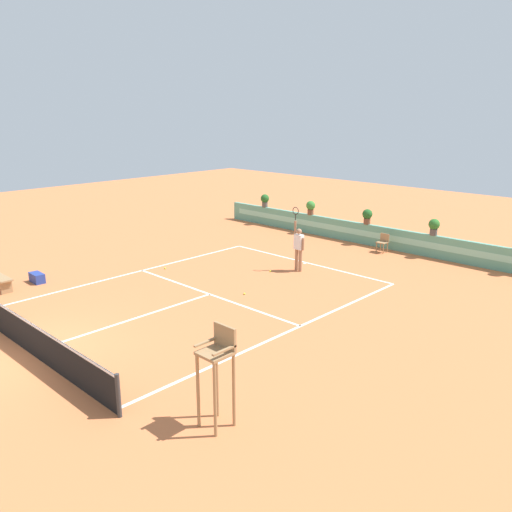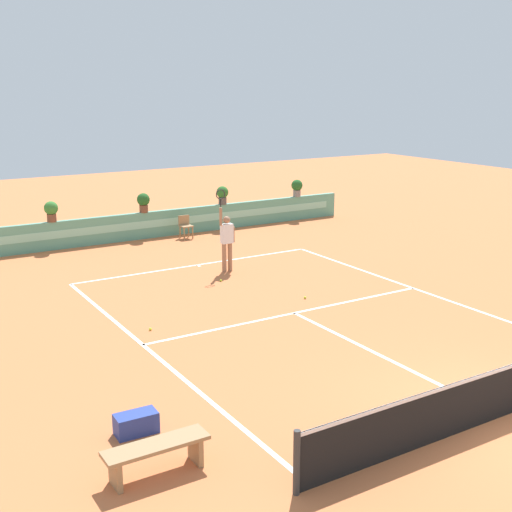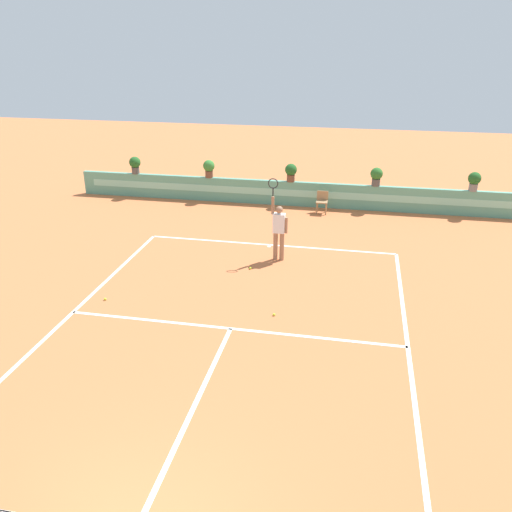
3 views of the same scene
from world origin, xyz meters
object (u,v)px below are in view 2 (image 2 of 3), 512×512
tennis_player (227,238)px  potted_plant_left (51,210)px  ball_kid_chair (185,225)px  potted_plant_centre (143,201)px  tennis_ball_mid_court (305,298)px  bench_courtside (156,451)px  tennis_ball_near_baseline (150,329)px  gear_bag (136,423)px  potted_plant_right (222,194)px  tennis_ball_by_sideline (221,280)px  potted_plant_far_right (297,187)px

tennis_player → potted_plant_left: tennis_player is taller
ball_kid_chair → potted_plant_centre: potted_plant_centre is taller
ball_kid_chair → tennis_ball_mid_court: ball_kid_chair is taller
tennis_player → potted_plant_left: bearing=124.1°
bench_courtside → tennis_ball_near_baseline: bearing=68.1°
bench_courtside → potted_plant_left: potted_plant_left is taller
tennis_ball_mid_court → potted_plant_left: bearing=115.0°
tennis_player → tennis_ball_mid_court: tennis_player is taller
gear_bag → ball_kid_chair: bearing=61.1°
bench_courtside → gear_bag: size_ratio=2.29×
gear_bag → potted_plant_right: potted_plant_right is taller
bench_courtside → potted_plant_centre: (5.95, 14.89, 1.04)m
tennis_player → potted_plant_right: (2.96, 5.65, 0.36)m
bench_courtside → tennis_ball_near_baseline: size_ratio=23.53×
tennis_ball_mid_court → gear_bag: bearing=-146.2°
gear_bag → potted_plant_centre: (5.76, 13.59, 1.23)m
tennis_player → tennis_ball_by_sideline: (-0.71, -0.90, -1.02)m
bench_courtside → potted_plant_far_right: (12.92, 14.89, 1.04)m
tennis_ball_by_sideline → potted_plant_left: potted_plant_left is taller
ball_kid_chair → gear_bag: bearing=-118.9°
potted_plant_right → tennis_ball_by_sideline: bearing=-119.3°
tennis_player → potted_plant_centre: tennis_player is taller
tennis_player → tennis_ball_by_sideline: size_ratio=38.01×
bench_courtside → tennis_player: (6.35, 9.25, 0.67)m
tennis_ball_near_baseline → potted_plant_right: size_ratio=0.09×
bench_courtside → gear_bag: (0.19, 1.30, -0.20)m
ball_kid_chair → tennis_ball_by_sideline: size_ratio=12.50×
potted_plant_centre → potted_plant_left: (-3.42, 0.00, 0.00)m
bench_courtside → ball_kid_chair: bearing=62.7°
tennis_ball_mid_court → bench_courtside: bearing=-139.9°
tennis_ball_by_sideline → potted_plant_centre: size_ratio=0.09×
gear_bag → tennis_ball_by_sideline: size_ratio=10.29×
ball_kid_chair → tennis_ball_near_baseline: size_ratio=12.50×
tennis_ball_by_sideline → potted_plant_right: potted_plant_right is taller
gear_bag → potted_plant_left: bearing=80.2°
ball_kid_chair → tennis_ball_by_sideline: (-1.66, -5.81, -0.44)m
potted_plant_far_right → tennis_ball_by_sideline: bearing=-138.1°
potted_plant_centre → potted_plant_left: bearing=180.0°
potted_plant_centre → potted_plant_right: same height
gear_bag → tennis_ball_near_baseline: (2.09, 4.36, -0.15)m
tennis_ball_by_sideline → tennis_player: bearing=51.7°
gear_bag → tennis_ball_mid_court: 7.95m
tennis_ball_near_baseline → potted_plant_far_right: (10.64, 9.23, 1.38)m
ball_kid_chair → potted_plant_far_right: bearing=7.4°
tennis_ball_by_sideline → potted_plant_right: (3.66, 6.54, 1.38)m
potted_plant_left → tennis_player: bearing=-55.9°
gear_bag → tennis_ball_by_sideline: bearing=52.3°
gear_bag → potted_plant_left: size_ratio=0.97×
ball_kid_chair → potted_plant_left: bearing=171.3°
potted_plant_centre → potted_plant_left: 3.42m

